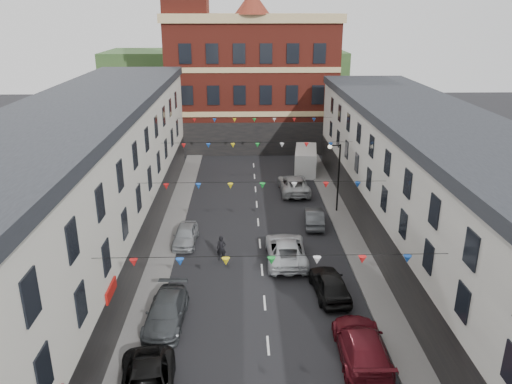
{
  "coord_description": "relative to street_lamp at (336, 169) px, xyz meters",
  "views": [
    {
      "loc": [
        -1.22,
        -25.45,
        16.24
      ],
      "look_at": [
        -0.28,
        8.33,
        3.97
      ],
      "focal_mm": 35.0,
      "sensor_mm": 36.0,
      "label": 1
    }
  ],
  "objects": [
    {
      "name": "civic_building",
      "position": [
        -6.55,
        23.95,
        4.23
      ],
      "size": [
        20.6,
        13.3,
        18.5
      ],
      "color": "maroon",
      "rests_on": "ground"
    },
    {
      "name": "pedestrian",
      "position": [
        -9.3,
        -8.5,
        -3.01
      ],
      "size": [
        0.68,
        0.48,
        1.78
      ],
      "primitive_type": "imported",
      "rotation": [
        0.0,
        0.0,
        -0.08
      ],
      "color": "black",
      "rests_on": "ground"
    },
    {
      "name": "ground",
      "position": [
        -6.55,
        -14.0,
        -3.9
      ],
      "size": [
        160.0,
        160.0,
        0.0
      ],
      "primitive_type": "plane",
      "color": "black",
      "rests_on": "ground"
    },
    {
      "name": "clock_tower",
      "position": [
        -14.05,
        21.0,
        11.03
      ],
      "size": [
        5.6,
        5.6,
        30.0
      ],
      "color": "maroon",
      "rests_on": "ground"
    },
    {
      "name": "terrace_left",
      "position": [
        -18.33,
        -13.0,
        1.44
      ],
      "size": [
        8.4,
        56.0,
        10.7
      ],
      "color": "beige",
      "rests_on": "ground"
    },
    {
      "name": "distant_hill",
      "position": [
        -10.55,
        48.0,
        1.1
      ],
      "size": [
        40.0,
        14.0,
        10.0
      ],
      "primitive_type": "cube",
      "color": "#2D5025",
      "rests_on": "ground"
    },
    {
      "name": "pavement_right",
      "position": [
        0.35,
        -12.0,
        -3.83
      ],
      "size": [
        1.8,
        64.0,
        0.15
      ],
      "primitive_type": "cube",
      "color": "#605E5B",
      "rests_on": "ground"
    },
    {
      "name": "car_right_e",
      "position": [
        -2.09,
        -2.73,
        -3.23
      ],
      "size": [
        1.75,
        4.22,
        1.36
      ],
      "primitive_type": "imported",
      "rotation": [
        0.0,
        0.0,
        3.06
      ],
      "color": "#43464A",
      "rests_on": "ground"
    },
    {
      "name": "car_right_c",
      "position": [
        -2.02,
        -19.22,
        -3.08
      ],
      "size": [
        2.41,
        5.72,
        1.65
      ],
      "primitive_type": "imported",
      "rotation": [
        0.0,
        0.0,
        3.12
      ],
      "color": "maroon",
      "rests_on": "ground"
    },
    {
      "name": "moving_car",
      "position": [
        -4.85,
        -8.66,
        -3.1
      ],
      "size": [
        2.69,
        5.81,
        1.61
      ],
      "primitive_type": "imported",
      "rotation": [
        0.0,
        0.0,
        3.14
      ],
      "color": "silver",
      "rests_on": "ground"
    },
    {
      "name": "white_van",
      "position": [
        -1.04,
        11.55,
        -2.64
      ],
      "size": [
        2.92,
        5.94,
        2.52
      ],
      "primitive_type": "cube",
      "rotation": [
        0.0,
        0.0,
        -0.13
      ],
      "color": "silver",
      "rests_on": "ground"
    },
    {
      "name": "pavement_left",
      "position": [
        -13.45,
        -12.0,
        -3.83
      ],
      "size": [
        1.8,
        64.0,
        0.15
      ],
      "primitive_type": "cube",
      "color": "#605E5B",
      "rests_on": "ground"
    },
    {
      "name": "terrace_right",
      "position": [
        5.23,
        -13.0,
        0.95
      ],
      "size": [
        8.4,
        56.0,
        9.7
      ],
      "color": "beige",
      "rests_on": "ground"
    },
    {
      "name": "car_right_d",
      "position": [
        -2.59,
        -13.26,
        -3.12
      ],
      "size": [
        2.23,
        4.74,
        1.57
      ],
      "primitive_type": "imported",
      "rotation": [
        0.0,
        0.0,
        3.22
      ],
      "color": "black",
      "rests_on": "ground"
    },
    {
      "name": "car_left_e",
      "position": [
        -12.05,
        -5.81,
        -3.21
      ],
      "size": [
        1.79,
        4.14,
        1.39
      ],
      "primitive_type": "imported",
      "rotation": [
        0.0,
        0.0,
        -0.03
      ],
      "color": "#94989C",
      "rests_on": "ground"
    },
    {
      "name": "street_lamp",
      "position": [
        0.0,
        0.0,
        0.0
      ],
      "size": [
        1.1,
        0.36,
        6.0
      ],
      "color": "black",
      "rests_on": "ground"
    },
    {
      "name": "car_right_f",
      "position": [
        -2.95,
        5.08,
        -3.11
      ],
      "size": [
        2.84,
        5.81,
        1.59
      ],
      "primitive_type": "imported",
      "rotation": [
        0.0,
        0.0,
        3.18
      ],
      "color": "#ABAEB0",
      "rests_on": "ground"
    },
    {
      "name": "car_left_d",
      "position": [
        -12.05,
        -15.87,
        -3.18
      ],
      "size": [
        2.27,
        5.07,
        1.44
      ],
      "primitive_type": "imported",
      "rotation": [
        0.0,
        0.0,
        -0.05
      ],
      "color": "#404447",
      "rests_on": "ground"
    }
  ]
}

